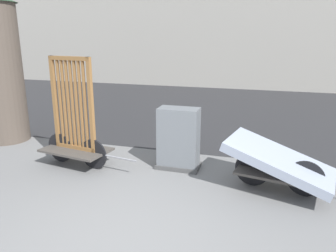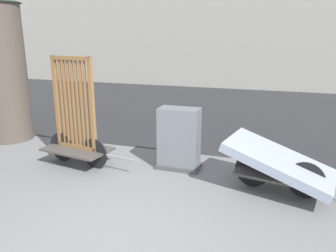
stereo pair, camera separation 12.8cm
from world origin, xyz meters
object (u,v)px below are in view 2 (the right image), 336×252
(bike_cart_with_mattress, at_px, (279,164))
(advertising_column, at_px, (3,68))
(bike_cart_with_bedframe, at_px, (76,130))
(utility_cabinet, at_px, (179,141))

(bike_cart_with_mattress, relative_size, advertising_column, 0.66)
(advertising_column, bearing_deg, bike_cart_with_bedframe, -20.32)
(bike_cart_with_mattress, bearing_deg, advertising_column, -177.46)
(bike_cart_with_bedframe, distance_m, bike_cart_with_mattress, 3.65)
(utility_cabinet, xyz_separation_m, advertising_column, (-4.33, 0.47, 1.16))
(bike_cart_with_bedframe, relative_size, bike_cart_with_mattress, 0.93)
(bike_cart_with_bedframe, bearing_deg, bike_cart_with_mattress, 8.98)
(bike_cart_with_bedframe, height_order, bike_cart_with_mattress, bike_cart_with_bedframe)
(bike_cart_with_mattress, bearing_deg, utility_cabinet, 177.11)
(bike_cart_with_mattress, xyz_separation_m, utility_cabinet, (-1.75, 0.43, 0.06))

